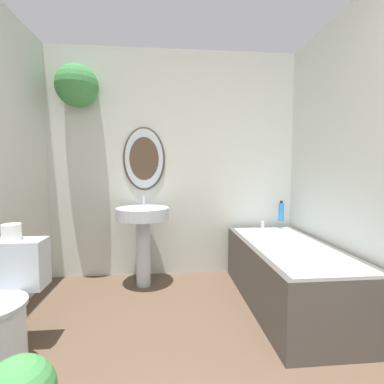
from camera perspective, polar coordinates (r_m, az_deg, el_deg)
wall_back at (r=3.01m, az=-6.54°, el=7.90°), size 2.73×0.41×2.40m
pedestal_sink at (r=2.77m, az=-10.05°, el=-6.78°), size 0.51×0.51×0.88m
bathtub at (r=2.58m, az=19.18°, el=-15.46°), size 0.70×1.50×0.59m
shampoo_bottle at (r=3.13m, az=17.83°, el=-3.90°), size 0.06×0.06×0.22m
toilet_paper_roll at (r=2.08m, az=-33.05°, el=-6.90°), size 0.11×0.11×0.10m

